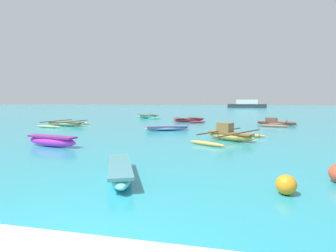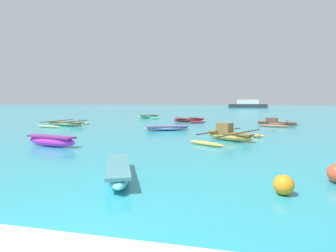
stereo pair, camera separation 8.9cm
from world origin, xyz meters
The scene contains 10 objects.
moored_boat_0 centered at (-1.16, 23.21, 0.20)m, with size 3.54×3.88×0.42m.
moored_boat_1 centered at (2.50, 11.69, 0.30)m, with size 4.05×4.86×0.93m.
moored_boat_2 centered at (-10.76, 17.07, 0.19)m, with size 3.91×4.10×0.42m.
moored_boat_3 centered at (-0.58, 4.13, 0.23)m, with size 1.75×2.96×0.41m.
moored_boat_4 centered at (-1.74, 15.56, 0.19)m, with size 3.23×2.01×0.33m.
moored_boat_5 centered at (-6.62, 27.57, 0.21)m, with size 3.72×4.11×0.44m.
moored_boat_6 centered at (6.59, 21.50, 0.20)m, with size 3.42×4.62×0.61m.
moored_boat_7 centered at (-5.52, 8.11, 0.28)m, with size 2.81×1.05×0.50m.
mooring_buoy_2 centered at (3.57, 3.74, 0.23)m, with size 0.45×0.45×0.45m.
distant_ferry centered at (8.60, 75.08, 0.94)m, with size 10.53×2.32×2.32m.
Camera 2 is at (2.23, -2.40, 2.12)m, focal length 28.00 mm.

